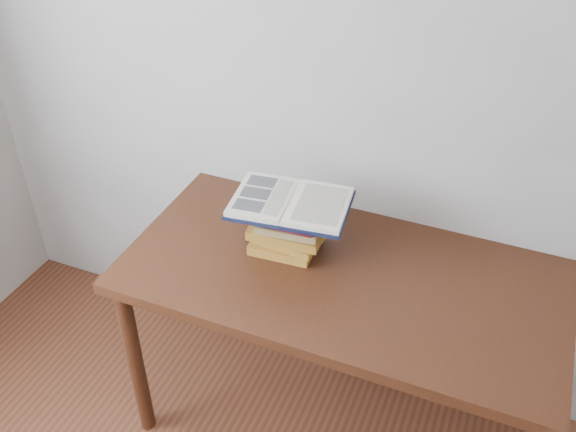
% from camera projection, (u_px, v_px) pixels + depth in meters
% --- Properties ---
extents(desk, '(1.49, 0.75, 0.80)m').
position_uv_depth(desk, '(341.00, 293.00, 2.23)').
color(desk, '#441E11').
rests_on(desk, ground).
extents(book_stack, '(0.27, 0.19, 0.18)m').
position_uv_depth(book_stack, '(288.00, 227.00, 2.22)').
color(book_stack, olive).
rests_on(book_stack, desk).
extents(open_book, '(0.42, 0.32, 0.03)m').
position_uv_depth(open_book, '(291.00, 203.00, 2.16)').
color(open_book, black).
rests_on(open_book, book_stack).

